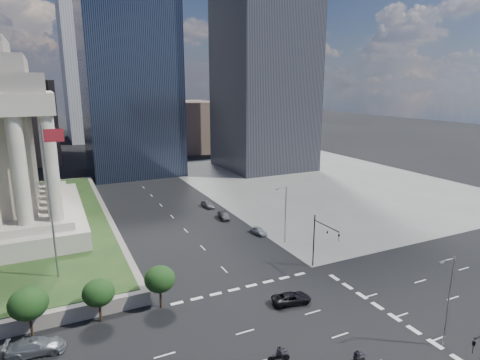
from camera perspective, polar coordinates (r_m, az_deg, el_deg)
ground at (r=134.19m, az=-15.96°, el=1.47°), size 500.00×500.00×0.00m
sidewalk_ne at (r=115.31m, az=10.94°, el=-0.13°), size 68.00×90.00×0.03m
flagpole at (r=55.44m, az=-25.35°, el=-1.81°), size 2.52×0.24×20.00m
midrise_glass at (r=127.05m, az=-15.52°, el=14.50°), size 26.00×26.00×60.00m
highrise_ne at (r=133.25m, az=3.51°, el=23.52°), size 26.00×28.00×100.00m
building_filler_ne at (r=169.29m, az=-7.18°, el=7.67°), size 20.00×30.00×20.00m
building_filler_nw at (r=160.55m, az=-28.87°, el=7.27°), size 24.00×30.00×28.00m
traffic_signal_ne at (r=59.02m, az=11.53°, el=-7.91°), size 0.30×5.74×8.00m
street_lamp_south at (r=46.87m, az=27.49°, el=-14.50°), size 2.13×0.22×10.00m
street_lamp_north at (r=68.08m, az=6.39°, el=-4.46°), size 2.13×0.22×10.00m
pickup_truck at (r=52.08m, az=7.36°, el=-16.34°), size 2.95×5.19×1.36m
suv_grey at (r=48.19m, az=-27.05°, el=-20.30°), size 3.04×5.85×1.62m
parked_sedan_near at (r=73.29m, az=2.71°, el=-7.23°), size 3.94×1.98×1.29m
parked_sedan_mid at (r=81.31m, az=-2.34°, el=-5.10°), size 1.97×4.28×1.36m
parked_sedan_far at (r=89.14m, az=-4.61°, el=-3.42°), size 4.51×2.08×1.50m
motorcycle_lead at (r=43.54m, az=16.20°, el=-23.16°), size 2.25×0.62×1.67m
motorcycle_trail at (r=42.72m, az=5.51°, el=-23.42°), size 2.34×1.19×1.68m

